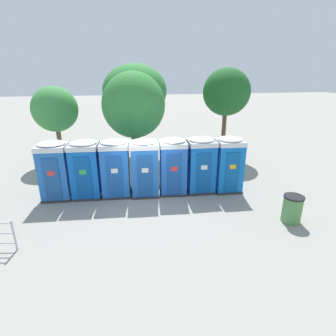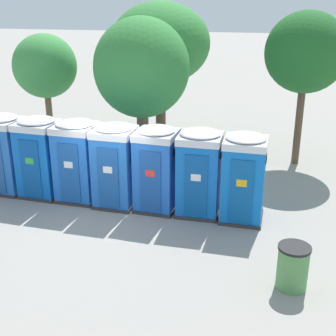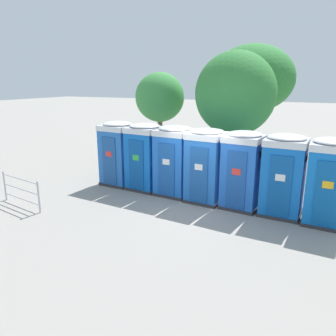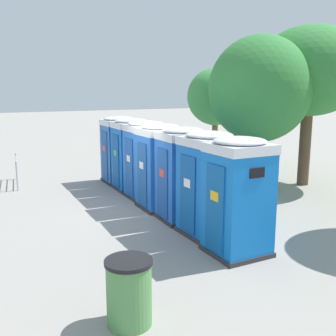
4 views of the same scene
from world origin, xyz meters
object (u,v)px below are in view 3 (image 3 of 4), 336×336
portapotty_1 (145,156)px  portapotty_6 (329,182)px  portapotty_3 (206,165)px  portapotty_5 (283,175)px  street_tree_2 (235,94)px  portapotty_0 (118,153)px  street_tree_0 (160,98)px  portapotty_2 (174,160)px  event_barrier (21,190)px  portapotty_4 (243,170)px  street_tree_1 (252,79)px

portapotty_1 → portapotty_6: bearing=-5.1°
portapotty_3 → portapotty_6: same height
portapotty_5 → portapotty_6: (1.26, -0.16, 0.00)m
portapotty_1 → street_tree_2: bearing=56.7°
portapotty_0 → street_tree_0: street_tree_0 is taller
portapotty_2 → portapotty_5: bearing=-4.5°
portapotty_1 → event_barrier: bearing=-129.7°
event_barrier → portapotty_1: bearing=50.3°
portapotty_5 → portapotty_0: bearing=175.6°
portapotty_1 → portapotty_5: 5.09m
portapotty_1 → street_tree_2: (2.43, 3.69, 2.23)m
portapotty_4 → portapotty_5: size_ratio=1.00×
portapotty_5 → portapotty_6: 1.27m
portapotty_4 → street_tree_1: (-1.12, 6.17, 2.86)m
street_tree_2 → portapotty_5: bearing=-57.1°
street_tree_0 → event_barrier: 9.11m
portapotty_4 → portapotty_5: same height
portapotty_1 → portapotty_4: same height
portapotty_4 → portapotty_0: bearing=175.3°
portapotty_6 → portapotty_1: bearing=174.9°
street_tree_0 → portapotty_3: bearing=-50.6°
street_tree_2 → event_barrier: street_tree_2 is taller
portapotty_4 → event_barrier: 7.35m
street_tree_1 → event_barrier: street_tree_1 is taller
portapotty_6 → portapotty_4: bearing=174.6°
portapotty_6 → portapotty_2: bearing=174.8°
street_tree_1 → street_tree_0: bearing=-173.1°
portapotty_3 → portapotty_5: same height
portapotty_3 → street_tree_2: bearing=91.5°
portapotty_5 → portapotty_6: same height
portapotty_0 → portapotty_3: (3.80, -0.37, 0.00)m
portapotty_6 → street_tree_2: bearing=132.6°
portapotty_4 → street_tree_0: size_ratio=0.56×
street_tree_0 → street_tree_1: (4.71, 0.57, 0.94)m
portapotty_6 → portapotty_3: bearing=175.7°
street_tree_0 → street_tree_1: bearing=6.9°
portapotty_0 → event_barrier: 3.89m
portapotty_1 → street_tree_2: street_tree_2 is taller
portapotty_4 → street_tree_2: bearing=108.9°
portapotty_3 → street_tree_2: size_ratio=0.48×
street_tree_1 → street_tree_2: bearing=-96.8°
street_tree_1 → event_barrier: 11.35m
street_tree_0 → portapotty_6: bearing=-34.9°
portapotty_6 → street_tree_0: size_ratio=0.56×
street_tree_0 → street_tree_2: bearing=-19.6°
portapotty_2 → portapotty_1: bearing=175.6°
portapotty_0 → portapotty_1: same height
portapotty_5 → event_barrier: 8.49m
portapotty_3 → portapotty_4: same height
portapotty_1 → street_tree_0: (-2.03, 5.28, 1.92)m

